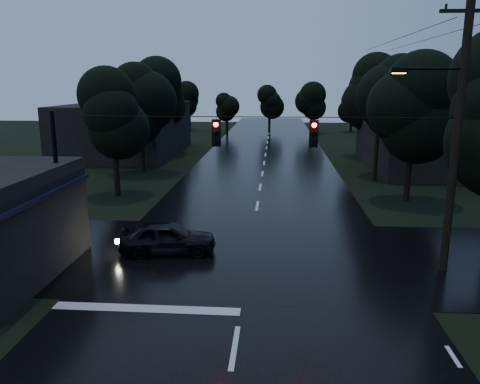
# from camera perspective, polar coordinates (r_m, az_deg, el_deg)

# --- Properties ---
(main_road) EXTENTS (12.00, 120.00, 0.02)m
(main_road) POSITION_cam_1_polar(r_m,az_deg,el_deg) (37.03, 2.75, 2.23)
(main_road) COLOR black
(main_road) RESTS_ON ground
(cross_street) EXTENTS (60.00, 9.00, 0.02)m
(cross_street) POSITION_cam_1_polar(r_m,az_deg,el_deg) (19.67, 1.15, -7.75)
(cross_street) COLOR black
(cross_street) RESTS_ON ground
(building_far_right) EXTENTS (10.00, 14.00, 4.40)m
(building_far_right) POSITION_cam_1_polar(r_m,az_deg,el_deg) (42.65, 22.21, 5.71)
(building_far_right) COLOR black
(building_far_right) RESTS_ON ground
(building_far_left) EXTENTS (10.00, 16.00, 5.00)m
(building_far_left) POSITION_cam_1_polar(r_m,az_deg,el_deg) (48.93, -13.61, 7.50)
(building_far_left) COLOR black
(building_far_left) RESTS_ON ground
(utility_pole_main) EXTENTS (3.50, 0.30, 10.00)m
(utility_pole_main) POSITION_cam_1_polar(r_m,az_deg,el_deg) (18.57, 24.68, 6.53)
(utility_pole_main) COLOR black
(utility_pole_main) RESTS_ON ground
(utility_pole_far) EXTENTS (2.00, 0.30, 7.50)m
(utility_pole_far) POSITION_cam_1_polar(r_m,az_deg,el_deg) (35.25, 16.45, 7.52)
(utility_pole_far) COLOR black
(utility_pole_far) RESTS_ON ground
(anchor_pole_left) EXTENTS (0.18, 0.18, 6.00)m
(anchor_pole_left) POSITION_cam_1_polar(r_m,az_deg,el_deg) (19.74, -21.28, 0.50)
(anchor_pole_left) COLOR black
(anchor_pole_left) RESTS_ON ground
(span_signals) EXTENTS (15.00, 0.37, 1.12)m
(span_signals) POSITION_cam_1_polar(r_m,az_deg,el_deg) (17.43, 2.88, 7.30)
(span_signals) COLOR black
(span_signals) RESTS_ON ground
(tree_left_a) EXTENTS (3.92, 3.92, 8.26)m
(tree_left_a) POSITION_cam_1_polar(r_m,az_deg,el_deg) (30.11, -15.24, 9.33)
(tree_left_a) COLOR black
(tree_left_a) RESTS_ON ground
(tree_left_b) EXTENTS (4.20, 4.20, 8.85)m
(tree_left_b) POSITION_cam_1_polar(r_m,az_deg,el_deg) (37.89, -12.09, 10.77)
(tree_left_b) COLOR black
(tree_left_b) RESTS_ON ground
(tree_left_c) EXTENTS (4.48, 4.48, 9.44)m
(tree_left_c) POSITION_cam_1_polar(r_m,az_deg,el_deg) (47.69, -9.40, 11.77)
(tree_left_c) COLOR black
(tree_left_c) RESTS_ON ground
(tree_right_a) EXTENTS (4.20, 4.20, 8.85)m
(tree_right_a) POSITION_cam_1_polar(r_m,az_deg,el_deg) (29.48, 20.41, 9.63)
(tree_right_a) COLOR black
(tree_right_a) RESTS_ON ground
(tree_right_b) EXTENTS (4.48, 4.48, 9.44)m
(tree_right_b) POSITION_cam_1_polar(r_m,az_deg,el_deg) (37.36, 18.02, 10.97)
(tree_right_b) COLOR black
(tree_right_b) RESTS_ON ground
(tree_right_c) EXTENTS (4.76, 4.76, 10.03)m
(tree_right_c) POSITION_cam_1_polar(r_m,az_deg,el_deg) (47.25, 15.96, 11.89)
(tree_right_c) COLOR black
(tree_right_c) RESTS_ON ground
(car) EXTENTS (4.17, 2.09, 1.36)m
(car) POSITION_cam_1_polar(r_m,az_deg,el_deg) (19.97, -8.79, -5.50)
(car) COLOR black
(car) RESTS_ON ground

